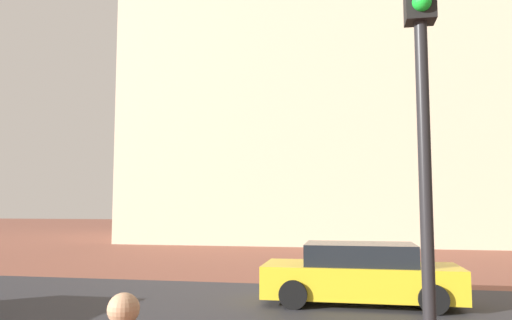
% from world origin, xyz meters
% --- Properties ---
extents(ground_plane, '(120.00, 120.00, 0.00)m').
position_xyz_m(ground_plane, '(0.00, 10.00, 0.00)').
color(ground_plane, brown).
extents(street_asphalt_strip, '(120.00, 8.75, 0.00)m').
position_xyz_m(street_asphalt_strip, '(0.00, 7.90, 0.00)').
color(street_asphalt_strip, '#2D2D33').
rests_on(street_asphalt_strip, ground_plane).
extents(landmark_building, '(28.75, 13.27, 39.45)m').
position_xyz_m(landmark_building, '(3.48, 31.13, 11.62)').
color(landmark_building, beige).
rests_on(landmark_building, ground_plane).
extents(car_yellow, '(4.53, 1.98, 1.41)m').
position_xyz_m(car_yellow, '(3.14, 9.82, 0.68)').
color(car_yellow, gold).
rests_on(car_yellow, ground_plane).
extents(traffic_light_pole, '(0.28, 0.34, 4.97)m').
position_xyz_m(traffic_light_pole, '(3.61, 2.59, 3.46)').
color(traffic_light_pole, black).
rests_on(traffic_light_pole, ground_plane).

